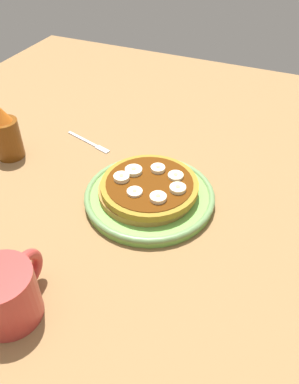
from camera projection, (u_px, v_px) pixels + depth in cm
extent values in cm
cube|color=olive|center=(149.00, 207.00, 74.30)|extent=(140.00, 140.00, 3.00)
cylinder|color=#72B74C|center=(149.00, 197.00, 72.77)|extent=(23.82, 23.82, 1.75)
torus|color=#658B50|center=(149.00, 195.00, 72.37)|extent=(24.33, 24.33, 1.23)
cylinder|color=#A27335|center=(146.00, 191.00, 71.75)|extent=(17.92, 17.92, 1.30)
cylinder|color=olive|center=(151.00, 186.00, 70.93)|extent=(17.91, 17.91, 1.30)
cylinder|color=#592B0A|center=(149.00, 183.00, 70.47)|extent=(15.95, 15.95, 0.16)
cylinder|color=#F3ECB4|center=(178.00, 189.00, 68.58)|extent=(2.93, 2.93, 0.90)
cylinder|color=tan|center=(178.00, 186.00, 68.26)|extent=(0.82, 0.82, 0.08)
cylinder|color=#FCEEBD|center=(122.00, 178.00, 70.88)|extent=(2.93, 2.93, 0.99)
cylinder|color=tan|center=(121.00, 175.00, 70.53)|extent=(0.82, 0.82, 0.08)
cylinder|color=#F4F2BD|center=(134.00, 171.00, 72.52)|extent=(3.21, 3.21, 0.91)
cylinder|color=tan|center=(134.00, 169.00, 72.20)|extent=(0.90, 0.90, 0.08)
cylinder|color=#FCEFC3|center=(135.00, 192.00, 68.06)|extent=(2.76, 2.76, 0.63)
cylinder|color=tan|center=(135.00, 191.00, 67.83)|extent=(0.77, 0.77, 0.08)
cylinder|color=#FDECBA|center=(158.00, 169.00, 72.97)|extent=(2.73, 2.73, 0.91)
cylinder|color=tan|center=(158.00, 167.00, 72.65)|extent=(0.76, 0.76, 0.08)
cylinder|color=#FEE7B6|center=(158.00, 198.00, 66.66)|extent=(2.93, 2.93, 0.94)
cylinder|color=tan|center=(158.00, 196.00, 66.33)|extent=(0.82, 0.82, 0.08)
cylinder|color=#EFEAC1|center=(176.00, 176.00, 71.51)|extent=(2.87, 2.87, 0.68)
cylinder|color=tan|center=(176.00, 174.00, 71.26)|extent=(0.80, 0.80, 0.08)
cylinder|color=#B23833|center=(5.00, 296.00, 52.25)|extent=(8.97, 8.97, 8.54)
torus|color=#B23833|center=(27.00, 270.00, 55.54)|extent=(6.40, 1.61, 6.40)
cube|color=silver|center=(83.00, 139.00, 89.37)|extent=(3.43, 9.29, 0.50)
cube|color=silver|center=(102.00, 149.00, 86.15)|extent=(2.22, 3.72, 0.50)
cylinder|color=brown|center=(7.00, 139.00, 81.89)|extent=(5.81, 5.81, 8.53)
cone|color=orange|center=(0.00, 113.00, 78.00)|extent=(4.07, 4.07, 3.49)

